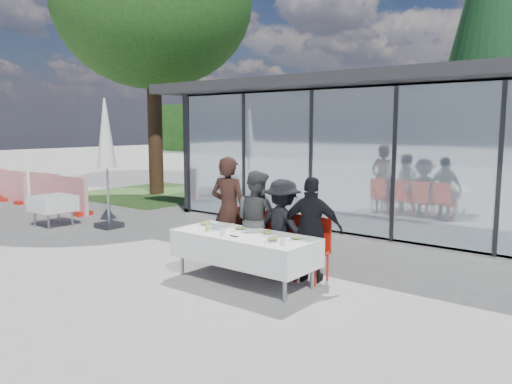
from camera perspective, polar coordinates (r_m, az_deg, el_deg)
ground at (r=7.79m, az=-4.01°, el=-10.17°), size 90.00×90.00×0.00m
pavilion at (r=13.97m, az=26.00°, el=5.88°), size 14.80×8.80×3.44m
treeline at (r=34.21m, az=26.63°, el=6.48°), size 62.50×2.00×4.40m
dining_table at (r=7.63m, az=-1.37°, el=-6.34°), size 2.26×0.96×0.75m
diner_a at (r=8.61m, az=-3.13°, el=-2.09°), size 0.79×0.79×1.86m
diner_chair_a at (r=8.75m, az=-2.72°, el=-4.55°), size 0.44×0.44×0.97m
diner_b at (r=8.23m, az=0.13°, el=-3.25°), size 0.95×0.95×1.65m
diner_chair_b at (r=8.36m, az=0.51°, el=-5.11°), size 0.44×0.44×0.97m
diner_c at (r=7.94m, az=3.07°, el=-4.07°), size 1.11×1.11×1.54m
diner_chair_c at (r=8.06m, az=3.43°, el=-5.60°), size 0.44×0.44×0.97m
diner_d at (r=7.64m, az=6.40°, el=-4.29°), size 1.21×1.21×1.62m
diner_chair_d at (r=7.78m, az=6.73°, el=-6.13°), size 0.44×0.44×0.97m
plate_a at (r=8.22m, az=-5.84°, el=-3.67°), size 0.26×0.26×0.07m
plate_b at (r=7.83m, az=-1.86°, el=-4.20°), size 0.26×0.26×0.07m
plate_c at (r=7.52m, az=1.40°, el=-4.70°), size 0.26×0.26×0.07m
plate_d at (r=7.17m, az=4.61°, el=-5.32°), size 0.26×0.26×0.07m
plate_extra at (r=7.05m, az=1.90°, el=-5.53°), size 0.26×0.26×0.07m
juice_bottle at (r=7.83m, az=-5.57°, el=-3.83°), size 0.06×0.06×0.16m
drinking_glasses at (r=7.17m, az=-0.50°, el=-5.10°), size 1.13×0.14×0.10m
folded_eyeglasses at (r=7.39m, az=-2.52°, el=-5.07°), size 0.14×0.03×0.01m
spare_table_left at (r=12.70m, az=-22.19°, el=-1.23°), size 0.86×0.86×0.74m
market_umbrella at (r=12.00m, az=-16.77°, el=5.46°), size 0.50×0.50×3.00m
deciduous_tree at (r=18.20m, az=-11.82°, el=20.46°), size 7.04×6.40×9.38m
conifer_tree at (r=19.36m, az=25.37°, el=17.62°), size 4.00×4.00×10.50m
grass_patch at (r=17.89m, az=-11.26°, el=-0.17°), size 5.00×5.00×0.02m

